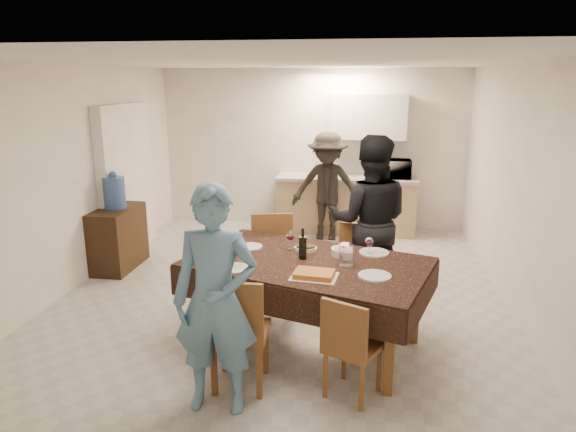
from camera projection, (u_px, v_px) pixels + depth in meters
name	position (u px, v px, depth m)	size (l,w,h in m)	color
floor	(283.00, 294.00, 5.98)	(5.00, 6.00, 0.02)	#B1B2AC
ceiling	(282.00, 61.00, 5.30)	(5.00, 6.00, 0.02)	white
wall_back	(312.00, 149.00, 8.51)	(5.00, 0.02, 2.60)	white
wall_front	(194.00, 294.00, 2.78)	(5.00, 0.02, 2.60)	white
wall_left	(72.00, 178.00, 6.00)	(0.02, 6.00, 2.60)	white
wall_right	(522.00, 192.00, 5.28)	(0.02, 6.00, 2.60)	white
stub_partition	(127.00, 180.00, 7.20)	(0.15, 1.40, 2.10)	white
kitchen_base_cabinet	(346.00, 206.00, 8.34)	(2.20, 0.60, 0.86)	#A38162
kitchen_worktop	(347.00, 178.00, 8.22)	(2.24, 0.64, 0.05)	#9F9E9A
upper_cabinet	(368.00, 117.00, 8.06)	(1.20, 0.34, 0.70)	silver
dining_table	(307.00, 265.00, 4.66)	(2.39, 1.81, 0.83)	black
chair_near_left	(237.00, 323.00, 3.98)	(0.46, 0.46, 0.52)	brown
chair_near_right	(354.00, 340.00, 3.88)	(0.51, 0.53, 0.46)	brown
chair_far_left	(272.00, 257.00, 5.40)	(0.56, 0.56, 0.54)	brown
chair_far_right	(358.00, 264.00, 5.29)	(0.43, 0.43, 0.51)	brown
console	(118.00, 238.00, 6.73)	(0.44, 0.87, 0.81)	black
water_jug	(114.00, 193.00, 6.57)	(0.27, 0.27, 0.41)	#3C61A9
wine_bottle	(303.00, 243.00, 4.67)	(0.07, 0.07, 0.30)	black
water_pitcher	(346.00, 255.00, 4.53)	(0.12, 0.12, 0.19)	white
savoury_tart	(314.00, 274.00, 4.27)	(0.38, 0.29, 0.05)	#D1803D
salad_bowl	(342.00, 252.00, 4.77)	(0.19, 0.19, 0.08)	silver
mushroom_dish	(306.00, 249.00, 4.92)	(0.20, 0.20, 0.03)	silver
wine_glass_a	(242.00, 256.00, 4.47)	(0.09, 0.09, 0.20)	white
wine_glass_b	(369.00, 246.00, 4.79)	(0.08, 0.08, 0.18)	white
wine_glass_c	(290.00, 240.00, 4.95)	(0.08, 0.08, 0.19)	white
plate_near_left	(235.00, 268.00, 4.45)	(0.26, 0.26, 0.01)	silver
plate_near_right	(375.00, 276.00, 4.28)	(0.28, 0.28, 0.02)	silver
plate_far_left	(250.00, 247.00, 5.03)	(0.24, 0.24, 0.01)	silver
plate_far_right	(374.00, 253.00, 4.85)	(0.28, 0.28, 0.02)	silver
microwave	(394.00, 169.00, 8.07)	(0.53, 0.36, 0.29)	silver
person_near	(216.00, 301.00, 3.72)	(0.63, 0.41, 1.73)	#5984A7
person_far	(369.00, 221.00, 5.55)	(0.91, 0.71, 1.87)	black
person_kitchen	(327.00, 187.00, 7.84)	(1.07, 0.62, 1.66)	black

